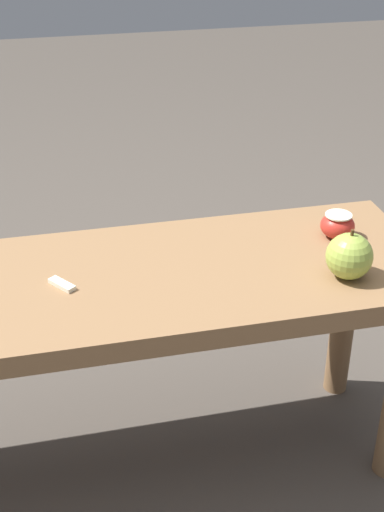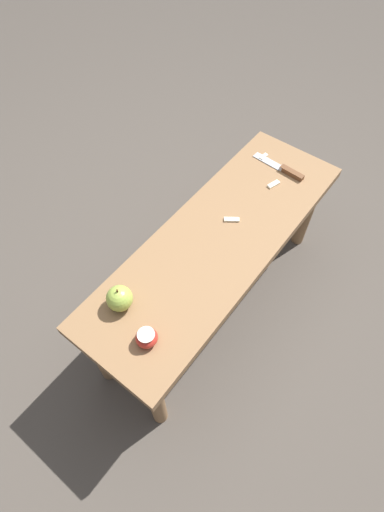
# 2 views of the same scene
# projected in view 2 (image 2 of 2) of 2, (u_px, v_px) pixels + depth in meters

# --- Properties ---
(ground_plane) EXTENTS (8.00, 8.00, 0.00)m
(ground_plane) POSITION_uv_depth(u_px,v_px,m) (213.00, 299.00, 1.79)
(ground_plane) COLOR #4C443D
(wooden_bench) EXTENTS (1.17, 0.39, 0.46)m
(wooden_bench) POSITION_uv_depth(u_px,v_px,m) (218.00, 249.00, 1.47)
(wooden_bench) COLOR olive
(wooden_bench) RESTS_ON ground_plane
(knife) EXTENTS (0.04, 0.23, 0.02)m
(knife) POSITION_uv_depth(u_px,v_px,m) (285.00, 170.00, 1.59)
(knife) COLOR #B7BABF
(knife) RESTS_ON wooden_bench
(apple_whole) EXTENTS (0.08, 0.08, 0.09)m
(apple_whole) POSITION_uv_depth(u_px,v_px,m) (120.00, 298.00, 1.23)
(apple_whole) COLOR #9EB747
(apple_whole) RESTS_ON wooden_bench
(apple_cut) EXTENTS (0.07, 0.07, 0.05)m
(apple_cut) POSITION_uv_depth(u_px,v_px,m) (147.00, 337.00, 1.17)
(apple_cut) COLOR red
(apple_cut) RESTS_ON wooden_bench
(apple_slice_near_knife) EXTENTS (0.05, 0.06, 0.01)m
(apple_slice_near_knife) POSITION_uv_depth(u_px,v_px,m) (232.00, 219.00, 1.45)
(apple_slice_near_knife) COLOR white
(apple_slice_near_knife) RESTS_ON wooden_bench
(apple_slice_center) EXTENTS (0.04, 0.02, 0.01)m
(apple_slice_center) POSITION_uv_depth(u_px,v_px,m) (264.00, 156.00, 1.64)
(apple_slice_center) COLOR white
(apple_slice_center) RESTS_ON wooden_bench
(apple_slice_near_bowl) EXTENTS (0.06, 0.03, 0.01)m
(apple_slice_near_bowl) POSITION_uv_depth(u_px,v_px,m) (274.00, 184.00, 1.55)
(apple_slice_near_bowl) COLOR white
(apple_slice_near_bowl) RESTS_ON wooden_bench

